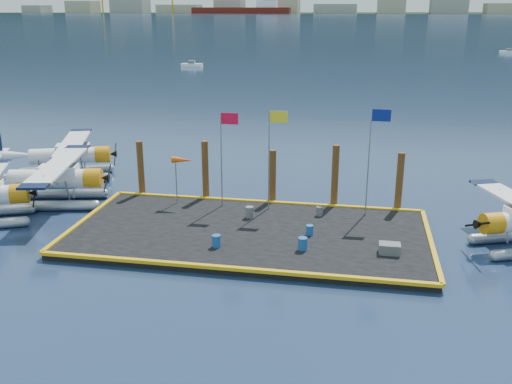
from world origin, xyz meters
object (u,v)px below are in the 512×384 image
at_px(drum_4, 320,211).
at_px(piling_1, 205,172).
at_px(seaplane_b, 53,181).
at_px(seaplane_c, 68,158).
at_px(drum_5, 250,212).
at_px(piling_4, 399,184).
at_px(flagpole_yellow, 272,145).
at_px(windsock, 183,161).
at_px(flagpole_blue, 373,147).
at_px(crate, 390,249).
at_px(piling_0, 141,170).
at_px(drum_1, 303,244).
at_px(piling_2, 273,179).
at_px(piling_3, 335,178).
at_px(flagpole_red, 224,145).
at_px(drum_3, 216,241).
at_px(drum_2, 310,230).

bearing_deg(drum_4, piling_1, 163.75).
relative_size(seaplane_b, seaplane_c, 1.03).
xyz_separation_m(drum_5, piling_4, (8.88, 3.37, 1.26)).
distance_m(flagpole_yellow, windsock, 5.87).
bearing_deg(windsock, flagpole_blue, -0.00).
distance_m(drum_5, flagpole_yellow, 4.30).
xyz_separation_m(drum_5, flagpole_yellow, (1.08, 1.77, 3.77)).
bearing_deg(crate, piling_0, 156.06).
distance_m(drum_1, piling_2, 8.14).
height_order(windsock, piling_0, piling_0).
xyz_separation_m(piling_2, piling_3, (4.00, 0.00, 0.25)).
distance_m(seaplane_c, piling_3, 20.52).
bearing_deg(flagpole_red, flagpole_blue, -0.00).
relative_size(drum_1, piling_1, 0.16).
height_order(drum_4, piling_4, piling_4).
relative_size(seaplane_b, crate, 9.69).
bearing_deg(piling_2, flagpole_red, -150.20).
distance_m(drum_4, windsock, 9.16).
distance_m(crate, piling_4, 7.37).
bearing_deg(piling_0, drum_5, -22.52).
relative_size(seaplane_c, flagpole_yellow, 1.65).
bearing_deg(flagpole_red, seaplane_b, -176.80).
distance_m(drum_1, piling_0, 14.04).
xyz_separation_m(drum_5, flagpole_blue, (7.07, 1.77, 3.94)).
height_order(drum_3, piling_1, piling_1).
distance_m(drum_1, drum_3, 4.56).
height_order(drum_4, piling_0, piling_0).
bearing_deg(drum_1, piling_2, 110.06).
xyz_separation_m(seaplane_b, seaplane_c, (-1.99, 5.74, -0.02)).
relative_size(seaplane_c, drum_1, 14.96).
height_order(flagpole_yellow, flagpole_blue, flagpole_blue).
bearing_deg(windsock, drum_4, -4.29).
bearing_deg(drum_4, drum_5, -164.95).
distance_m(crate, piling_2, 10.28).
bearing_deg(drum_2, flagpole_yellow, 125.39).
height_order(windsock, piling_3, piling_3).
bearing_deg(drum_3, seaplane_b, 155.27).
height_order(seaplane_b, windsock, seaplane_b).
bearing_deg(seaplane_b, flagpole_yellow, 80.41).
bearing_deg(drum_4, piling_0, 169.56).
bearing_deg(crate, flagpole_red, 150.78).
bearing_deg(flagpole_blue, drum_3, -141.39).
bearing_deg(seaplane_b, flagpole_red, 81.08).
bearing_deg(piling_1, piling_2, 0.00).
xyz_separation_m(drum_3, flagpole_blue, (7.98, 6.37, 3.96)).
distance_m(windsock, piling_0, 4.02).
xyz_separation_m(flagpole_yellow, piling_0, (-9.20, 1.60, -2.51)).
distance_m(seaplane_b, windsock, 8.87).
distance_m(flagpole_yellow, flagpole_blue, 6.00).
bearing_deg(flagpole_yellow, piling_2, 97.21).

